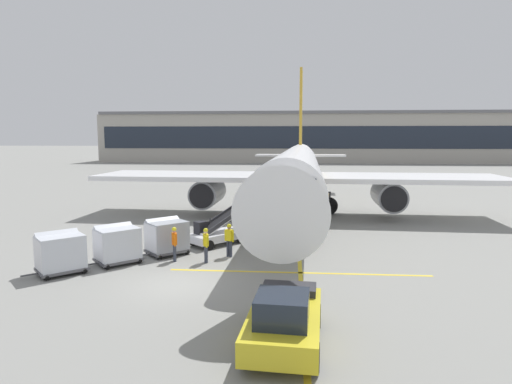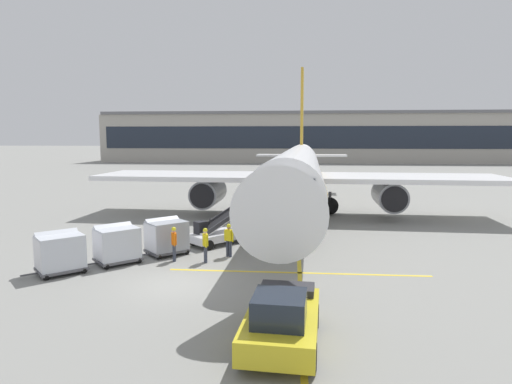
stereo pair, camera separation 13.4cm
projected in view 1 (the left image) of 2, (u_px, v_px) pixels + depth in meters
name	position (u px, v px, depth m)	size (l,w,h in m)	color
ground_plane	(177.00, 285.00, 18.40)	(600.00, 600.00, 0.00)	gray
parked_airplane	(297.00, 172.00, 34.25)	(31.63, 40.81, 13.78)	white
belt_loader	(221.00, 229.00, 25.48)	(4.48, 4.84, 2.90)	silver
baggage_cart_lead	(167.00, 236.00, 23.10)	(2.55, 2.54, 1.91)	#515156
baggage_cart_second	(117.00, 243.00, 21.43)	(2.55, 2.54, 1.91)	#515156
baggage_cart_third	(60.00, 252.00, 19.85)	(2.55, 2.54, 1.91)	#515156
pushback_tug	(284.00, 319.00, 12.93)	(2.43, 4.55, 1.83)	gold
ground_crew_by_loader	(229.00, 238.00, 22.60)	(0.52, 0.38, 1.74)	#333847
ground_crew_by_carts	(206.00, 243.00, 21.55)	(0.36, 0.54, 1.74)	#333847
ground_crew_marshaller	(174.00, 242.00, 21.80)	(0.36, 0.54, 1.74)	#333847
ground_crew_wingwalker	(168.00, 233.00, 23.76)	(0.38, 0.52, 1.74)	#514C42
safety_cone_engine_keepout	(227.00, 216.00, 32.51)	(0.63, 0.63, 0.72)	black
safety_cone_wingtip	(230.00, 211.00, 34.80)	(0.65, 0.65, 0.73)	black
safety_cone_nose_mark	(237.00, 211.00, 35.07)	(0.54, 0.54, 0.62)	black
apron_guidance_line_lead_in	(297.00, 217.00, 33.93)	(0.20, 110.00, 0.01)	yellow
apron_guidance_line_stop_bar	(299.00, 273.00, 20.02)	(12.00, 0.20, 0.01)	yellow
terminal_building	(330.00, 137.00, 111.03)	(115.60, 15.83, 12.50)	#A8A399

